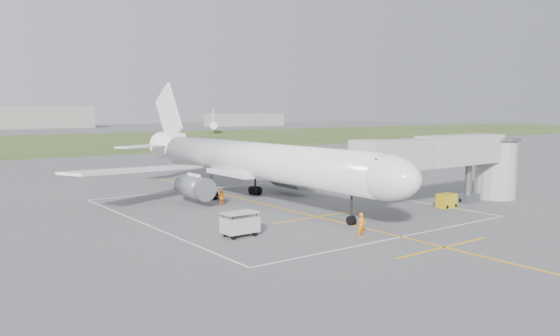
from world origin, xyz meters
TOP-DOWN VIEW (x-y plane):
  - ground at (0.00, 0.00)m, footprint 700.00×700.00m
  - grass_strip at (0.00, 130.00)m, footprint 700.00×120.00m
  - apron_markings at (0.00, -5.82)m, footprint 28.20×60.00m
  - airliner at (-0.00, 0.75)m, footprint 38.93×46.75m
  - jet_bridge at (15.72, -13.50)m, footprint 23.40×5.00m
  - gpu_unit at (13.62, -14.08)m, footprint 1.93×1.39m
  - baggage_cart at (-9.89, -12.42)m, footprint 2.75×1.66m
  - ramp_worker_nose at (-2.51, -18.24)m, footprint 0.70×0.46m
  - ramp_worker_wing at (-3.90, 0.72)m, footprint 0.95×0.85m

SIDE VIEW (x-z plane):
  - ground at x=0.00m, z-range 0.00..0.00m
  - apron_markings at x=0.00m, z-range 0.00..0.01m
  - grass_strip at x=0.00m, z-range 0.00..0.02m
  - gpu_unit at x=13.62m, z-range -0.01..1.41m
  - ramp_worker_wing at x=-3.90m, z-range 0.00..1.63m
  - ramp_worker_nose at x=-2.51m, z-range 0.00..1.91m
  - baggage_cart at x=-9.89m, z-range 0.02..1.93m
  - airliner at x=0.00m, z-range -2.37..11.15m
  - jet_bridge at x=15.72m, z-range 1.14..8.34m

